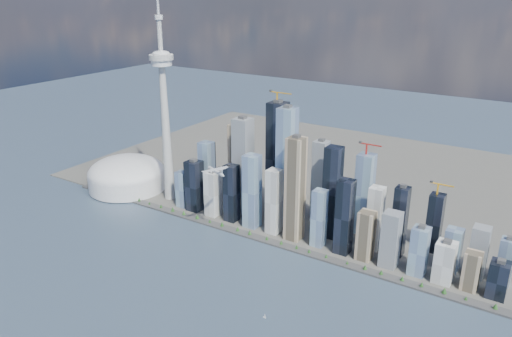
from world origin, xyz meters
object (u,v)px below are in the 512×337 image
Objects in this scene: dome_stadium at (127,175)px; sailboat_west at (265,316)px; airplane at (216,171)px; needle_tower at (164,108)px.

dome_stadium is 22.84× the size of sailboat_west.
dome_stadium is 415.25m from airplane.
needle_tower is at bearing 155.46° from sailboat_west.
airplane is (380.94, -110.93, 122.54)m from dome_stadium.
dome_stadium is at bearing -175.91° from needle_tower.
sailboat_west is at bearing -12.71° from airplane.
dome_stadium reaches higher than sailboat_west.
airplane is (240.94, -120.93, -73.86)m from needle_tower.
needle_tower is 2.75× the size of dome_stadium.
needle_tower reaches higher than sailboat_west.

